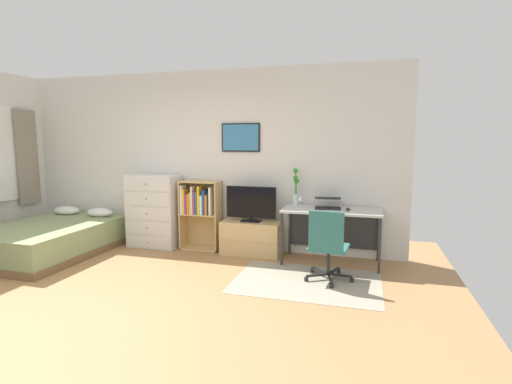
# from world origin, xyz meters

# --- Properties ---
(ground_plane) EXTENTS (7.20, 7.20, 0.00)m
(ground_plane) POSITION_xyz_m (0.00, 0.00, 0.00)
(ground_plane) COLOR #A87A4C
(wall_back_with_posters) EXTENTS (6.12, 0.09, 2.70)m
(wall_back_with_posters) POSITION_xyz_m (0.00, 2.43, 1.35)
(wall_back_with_posters) COLOR silver
(wall_back_with_posters) RESTS_ON ground_plane
(area_rug) EXTENTS (1.70, 1.20, 0.01)m
(area_rug) POSITION_xyz_m (1.83, 1.26, 0.00)
(area_rug) COLOR #9E937F
(area_rug) RESTS_ON ground_plane
(bed) EXTENTS (1.48, 1.99, 0.57)m
(bed) POSITION_xyz_m (-1.98, 1.37, 0.23)
(bed) COLOR brown
(bed) RESTS_ON ground_plane
(dresser) EXTENTS (0.79, 0.46, 1.12)m
(dresser) POSITION_xyz_m (-0.70, 2.15, 0.56)
(dresser) COLOR silver
(dresser) RESTS_ON ground_plane
(bookshelf) EXTENTS (0.60, 0.30, 1.05)m
(bookshelf) POSITION_xyz_m (0.04, 2.21, 0.63)
(bookshelf) COLOR tan
(bookshelf) RESTS_ON ground_plane
(tv_stand) EXTENTS (0.86, 0.41, 0.49)m
(tv_stand) POSITION_xyz_m (0.88, 2.17, 0.24)
(tv_stand) COLOR tan
(tv_stand) RESTS_ON ground_plane
(television) EXTENTS (0.74, 0.16, 0.51)m
(television) POSITION_xyz_m (0.88, 2.15, 0.74)
(television) COLOR black
(television) RESTS_ON tv_stand
(desk) EXTENTS (1.30, 0.61, 0.74)m
(desk) POSITION_xyz_m (2.03, 2.15, 0.61)
(desk) COLOR silver
(desk) RESTS_ON ground_plane
(office_chair) EXTENTS (0.57, 0.58, 0.86)m
(office_chair) POSITION_xyz_m (2.05, 1.33, 0.46)
(office_chair) COLOR #232326
(office_chair) RESTS_ON ground_plane
(laptop) EXTENTS (0.38, 0.41, 0.15)m
(laptop) POSITION_xyz_m (1.97, 2.17, 0.80)
(laptop) COLOR #333338
(laptop) RESTS_ON desk
(computer_mouse) EXTENTS (0.06, 0.10, 0.03)m
(computer_mouse) POSITION_xyz_m (2.25, 2.04, 0.76)
(computer_mouse) COLOR #262628
(computer_mouse) RESTS_ON desk
(bamboo_vase) EXTENTS (0.09, 0.10, 0.52)m
(bamboo_vase) POSITION_xyz_m (1.51, 2.27, 0.97)
(bamboo_vase) COLOR silver
(bamboo_vase) RESTS_ON desk
(wine_glass) EXTENTS (0.07, 0.07, 0.18)m
(wine_glass) POSITION_xyz_m (1.61, 2.03, 0.87)
(wine_glass) COLOR silver
(wine_glass) RESTS_ON desk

